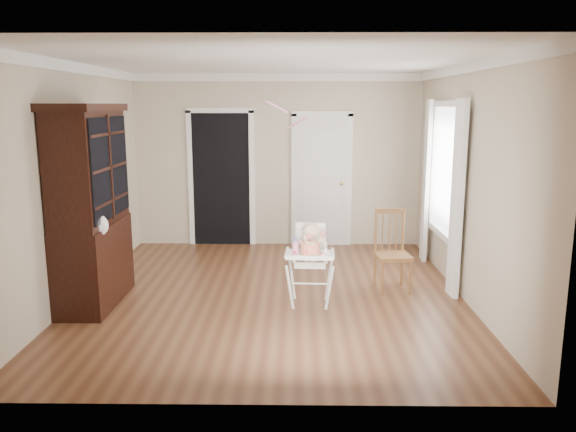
{
  "coord_description": "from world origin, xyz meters",
  "views": [
    {
      "loc": [
        0.29,
        -6.38,
        2.23
      ],
      "look_at": [
        0.2,
        -0.4,
        1.04
      ],
      "focal_mm": 35.0,
      "sensor_mm": 36.0,
      "label": 1
    }
  ],
  "objects_px": {
    "high_chair": "(310,255)",
    "dining_chair": "(392,253)",
    "sippy_cup": "(295,245)",
    "china_cabinet": "(91,206)",
    "cake": "(310,248)"
  },
  "relations": [
    {
      "from": "high_chair",
      "to": "dining_chair",
      "type": "height_order",
      "value": "dining_chair"
    },
    {
      "from": "sippy_cup",
      "to": "dining_chair",
      "type": "bearing_deg",
      "value": 29.25
    },
    {
      "from": "cake",
      "to": "china_cabinet",
      "type": "relative_size",
      "value": 0.12
    },
    {
      "from": "cake",
      "to": "dining_chair",
      "type": "distance_m",
      "value": 1.29
    },
    {
      "from": "china_cabinet",
      "to": "dining_chair",
      "type": "relative_size",
      "value": 2.28
    },
    {
      "from": "high_chair",
      "to": "sippy_cup",
      "type": "height_order",
      "value": "high_chair"
    },
    {
      "from": "sippy_cup",
      "to": "china_cabinet",
      "type": "relative_size",
      "value": 0.08
    },
    {
      "from": "high_chair",
      "to": "cake",
      "type": "distance_m",
      "value": 0.25
    },
    {
      "from": "sippy_cup",
      "to": "dining_chair",
      "type": "xyz_separation_m",
      "value": [
        1.17,
        0.66,
        -0.27
      ]
    },
    {
      "from": "high_chair",
      "to": "sippy_cup",
      "type": "bearing_deg",
      "value": -138.75
    },
    {
      "from": "dining_chair",
      "to": "china_cabinet",
      "type": "bearing_deg",
      "value": -178.05
    },
    {
      "from": "dining_chair",
      "to": "sippy_cup",
      "type": "bearing_deg",
      "value": -157.38
    },
    {
      "from": "sippy_cup",
      "to": "high_chair",
      "type": "bearing_deg",
      "value": 38.3
    },
    {
      "from": "high_chair",
      "to": "china_cabinet",
      "type": "relative_size",
      "value": 0.42
    },
    {
      "from": "sippy_cup",
      "to": "china_cabinet",
      "type": "distance_m",
      "value": 2.31
    }
  ]
}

